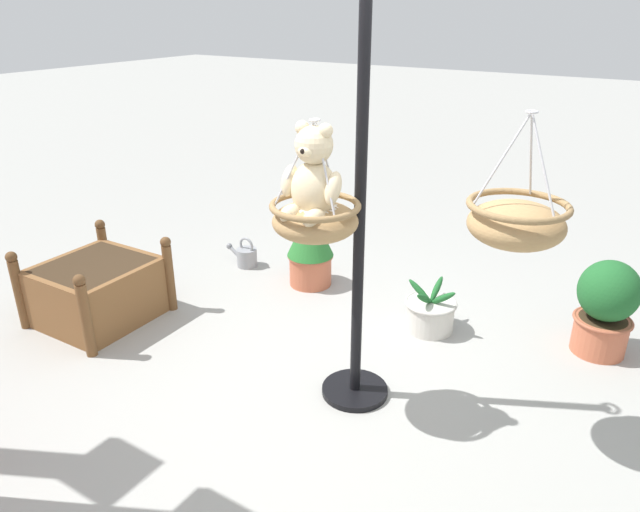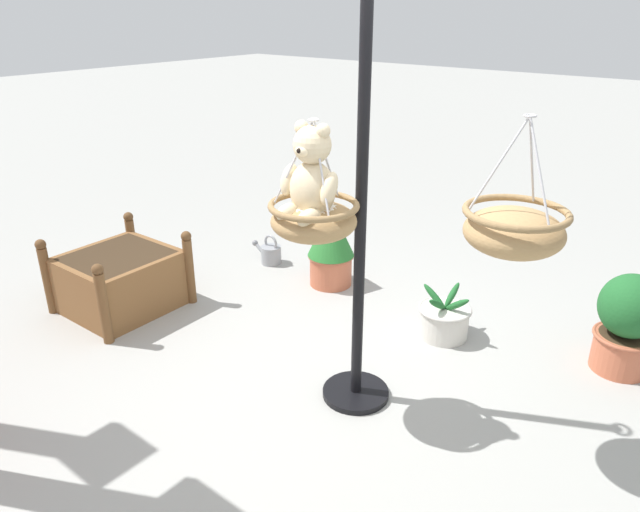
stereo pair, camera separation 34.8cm
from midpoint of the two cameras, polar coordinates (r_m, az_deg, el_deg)
ground_plane at (r=4.04m, az=-2.27°, el=-13.20°), size 40.00×40.00×0.00m
display_pole_central at (r=3.62m, az=0.94°, el=-2.97°), size 0.44×0.44×2.54m
hanging_basket_with_teddy at (r=3.31m, az=-3.48°, el=3.60°), size 0.52×0.52×0.68m
teddy_bear at (r=3.22m, az=-3.84°, el=7.43°), size 0.37×0.33×0.54m
hanging_basket_left_high at (r=3.13m, az=15.56°, el=3.19°), size 0.53×0.53×0.70m
wooden_planter_box at (r=5.17m, az=-22.64°, el=-3.03°), size 0.89×0.94×0.66m
potted_plant_fern_front at (r=5.31m, az=-2.83°, el=1.02°), size 0.42×0.42×0.75m
potted_plant_bushy_green at (r=4.71m, az=8.57°, el=-5.46°), size 0.43×0.45×0.40m
potted_plant_conical_shrub at (r=4.67m, az=24.12°, el=-4.56°), size 0.43×0.43×0.73m
watering_can at (r=5.86m, az=-8.88°, el=-0.04°), size 0.35×0.20×0.30m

